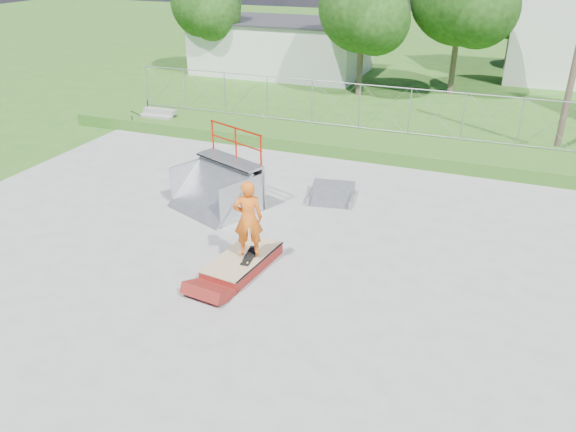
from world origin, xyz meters
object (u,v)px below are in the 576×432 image
(quarter_pipe, at_px, (212,173))
(skater, at_px, (248,221))
(grind_box, at_px, (243,262))
(flat_bank_ramp, at_px, (332,195))

(quarter_pipe, height_order, skater, quarter_pipe)
(grind_box, xyz_separation_m, skater, (0.19, 0.00, 1.16))
(grind_box, distance_m, quarter_pipe, 3.73)
(quarter_pipe, bearing_deg, grind_box, -28.32)
(quarter_pipe, height_order, flat_bank_ramp, quarter_pipe)
(flat_bank_ramp, bearing_deg, skater, -107.36)
(grind_box, xyz_separation_m, flat_bank_ramp, (0.82, 4.67, 0.04))
(quarter_pipe, xyz_separation_m, skater, (2.47, -2.77, 0.15))
(grind_box, relative_size, quarter_pipe, 0.98)
(quarter_pipe, distance_m, flat_bank_ramp, 3.75)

